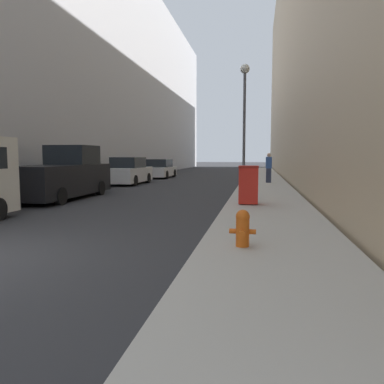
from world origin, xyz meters
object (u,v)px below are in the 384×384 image
object	(u,v)px
pickup_truck	(64,176)
pedestrian_on_sidewalk	(269,168)
parked_sedan_near	(129,172)
trash_bin	(249,184)
lamppost	(244,110)
parked_sedan_far	(160,169)
fire_hydrant	(243,227)

from	to	relation	value
pickup_truck	pedestrian_on_sidewalk	size ratio (longest dim) A/B	3.09
pedestrian_on_sidewalk	parked_sedan_near	bearing A→B (deg)	-172.78
trash_bin	pickup_truck	distance (m)	7.69
parked_sedan_near	lamppost	bearing A→B (deg)	-34.79
parked_sedan_far	pedestrian_on_sidewalk	distance (m)	10.13
fire_hydrant	pedestrian_on_sidewalk	xyz separation A→B (m)	(0.89, 16.59, 0.55)
trash_bin	parked_sedan_near	distance (m)	12.15
trash_bin	lamppost	bearing A→B (deg)	94.43
trash_bin	pedestrian_on_sidewalk	distance (m)	10.59
lamppost	pickup_truck	world-z (taller)	lamppost
trash_bin	pedestrian_on_sidewalk	bearing A→B (deg)	84.88
parked_sedan_far	pedestrian_on_sidewalk	size ratio (longest dim) A/B	2.47
fire_hydrant	parked_sedan_far	distance (m)	23.51
parked_sedan_far	fire_hydrant	bearing A→B (deg)	-71.46
lamppost	pickup_truck	distance (m)	8.31
fire_hydrant	trash_bin	size ratio (longest dim) A/B	0.51
fire_hydrant	trash_bin	bearing A→B (deg)	90.48
pedestrian_on_sidewalk	fire_hydrant	bearing A→B (deg)	-93.08
fire_hydrant	parked_sedan_near	distance (m)	17.30
fire_hydrant	parked_sedan_near	bearing A→B (deg)	116.35
fire_hydrant	lamppost	distance (m)	10.96
fire_hydrant	parked_sedan_near	size ratio (longest dim) A/B	0.15
pickup_truck	pedestrian_on_sidewalk	bearing A→B (deg)	46.98
fire_hydrant	pickup_truck	distance (m)	10.68
lamppost	parked_sedan_far	bearing A→B (deg)	120.87
fire_hydrant	pickup_truck	world-z (taller)	pickup_truck
pedestrian_on_sidewalk	parked_sedan_far	bearing A→B (deg)	145.73
pedestrian_on_sidewalk	trash_bin	bearing A→B (deg)	-95.12
fire_hydrant	lamppost	xyz separation A→B (m)	(-0.39, 10.44, 3.32)
fire_hydrant	parked_sedan_near	xyz separation A→B (m)	(-7.68, 15.50, 0.29)
fire_hydrant	parked_sedan_far	world-z (taller)	parked_sedan_far
pickup_truck	lamppost	bearing A→B (deg)	22.33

